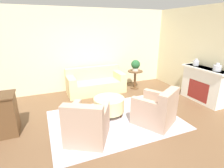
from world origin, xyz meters
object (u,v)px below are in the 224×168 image
(couch, at_px, (96,83))
(potted_plant_on_side_table, at_px, (136,65))
(vase_mantel_near, at_px, (196,63))
(armchair_right, at_px, (156,110))
(armchair_left, at_px, (87,125))
(ottoman_table, at_px, (109,104))
(side_table, at_px, (135,76))
(vase_mantel_far, at_px, (217,68))

(couch, height_order, potted_plant_on_side_table, potted_plant_on_side_table)
(potted_plant_on_side_table, bearing_deg, vase_mantel_near, -48.62)
(armchair_right, bearing_deg, armchair_left, 180.00)
(ottoman_table, height_order, side_table, side_table)
(vase_mantel_near, bearing_deg, potted_plant_on_side_table, 131.38)
(armchair_left, bearing_deg, potted_plant_on_side_table, 44.12)
(couch, relative_size, armchair_right, 1.75)
(ottoman_table, relative_size, vase_mantel_far, 3.60)
(armchair_right, bearing_deg, couch, 104.96)
(couch, bearing_deg, vase_mantel_far, -40.92)
(vase_mantel_near, bearing_deg, side_table, 131.38)
(armchair_left, bearing_deg, vase_mantel_near, 13.67)
(armchair_left, relative_size, potted_plant_on_side_table, 2.80)
(ottoman_table, xyz_separation_m, side_table, (1.64, 1.56, 0.15))
(couch, height_order, side_table, couch)
(vase_mantel_far, bearing_deg, couch, 139.08)
(vase_mantel_near, bearing_deg, armchair_left, -166.33)
(vase_mantel_near, xyz_separation_m, potted_plant_on_side_table, (-1.28, 1.45, -0.25))
(ottoman_table, distance_m, potted_plant_on_side_table, 2.34)
(couch, bearing_deg, ottoman_table, -96.22)
(armchair_right, bearing_deg, side_table, 71.90)
(vase_mantel_far, height_order, potted_plant_on_side_table, vase_mantel_far)
(ottoman_table, bearing_deg, side_table, 43.52)
(armchair_left, distance_m, armchair_right, 1.66)
(vase_mantel_far, bearing_deg, potted_plant_on_side_table, 120.53)
(side_table, xyz_separation_m, vase_mantel_far, (1.28, -2.17, 0.68))
(ottoman_table, xyz_separation_m, vase_mantel_far, (2.92, -0.61, 0.83))
(ottoman_table, distance_m, vase_mantel_far, 3.10)
(armchair_right, distance_m, ottoman_table, 1.18)
(side_table, height_order, vase_mantel_far, vase_mantel_far)
(side_table, relative_size, vase_mantel_far, 3.06)
(couch, bearing_deg, side_table, -7.74)
(couch, distance_m, potted_plant_on_side_table, 1.57)
(potted_plant_on_side_table, bearing_deg, armchair_left, -135.88)
(armchair_left, distance_m, vase_mantel_near, 3.90)
(armchair_right, xyz_separation_m, ottoman_table, (-0.87, 0.79, -0.04))
(side_table, bearing_deg, potted_plant_on_side_table, -45.00)
(potted_plant_on_side_table, bearing_deg, couch, 172.26)
(potted_plant_on_side_table, bearing_deg, side_table, 135.00)
(armchair_left, xyz_separation_m, armchair_right, (1.66, 0.00, 0.00))
(ottoman_table, relative_size, potted_plant_on_side_table, 1.97)
(armchair_left, xyz_separation_m, potted_plant_on_side_table, (2.43, 2.36, 0.54))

